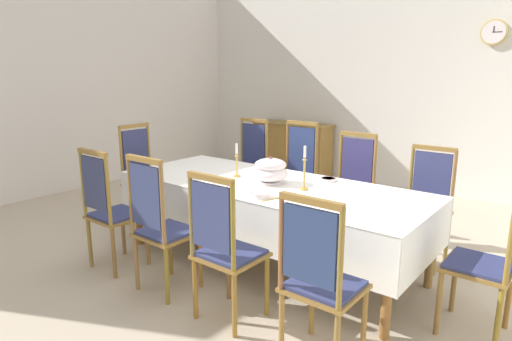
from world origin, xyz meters
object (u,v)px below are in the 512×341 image
(chair_north_c, at_px, (351,188))
(chair_north_b, at_px, (295,176))
(chair_head_east, at_px, (490,257))
(candlestick_west, at_px, (237,164))
(chair_head_west, at_px, (143,174))
(soup_tureen, at_px, (270,170))
(bowl_near_left, at_px, (221,187))
(bowl_far_left, at_px, (328,179))
(bowl_near_right, at_px, (261,194))
(spoon_secondary, at_px, (275,198))
(candlestick_east, at_px, (304,172))
(chair_north_a, at_px, (248,168))
(dining_table, at_px, (268,191))
(chair_south_d, at_px, (320,278))
(chair_south_a, at_px, (110,208))
(chair_north_d, at_px, (425,203))
(spoon_primary, at_px, (213,186))
(sideboard, at_px, (292,148))
(mounted_clock, at_px, (494,32))
(chair_south_b, at_px, (160,224))

(chair_north_c, bearing_deg, chair_north_b, -0.34)
(chair_head_east, distance_m, candlestick_west, 2.25)
(chair_head_west, bearing_deg, soup_tureen, 90.00)
(bowl_near_left, relative_size, bowl_far_left, 1.10)
(bowl_near_right, relative_size, spoon_secondary, 0.95)
(candlestick_east, bearing_deg, chair_north_a, 145.75)
(dining_table, height_order, candlestick_west, candlestick_west)
(chair_north_b, relative_size, bowl_near_left, 7.48)
(chair_north_c, height_order, chair_south_d, chair_north_c)
(chair_south_a, distance_m, chair_north_c, 2.39)
(chair_north_a, distance_m, chair_north_c, 1.39)
(chair_north_d, relative_size, spoon_primary, 6.22)
(candlestick_east, height_order, bowl_near_left, candlestick_east)
(chair_south_d, distance_m, sideboard, 5.18)
(candlestick_west, relative_size, mounted_clock, 1.00)
(spoon_secondary, xyz_separation_m, mounted_clock, (0.69, 3.86, 1.48))
(chair_south_b, xyz_separation_m, chair_head_west, (-1.50, 0.97, 0.01))
(dining_table, relative_size, mounted_clock, 8.93)
(chair_north_a, relative_size, spoon_primary, 6.87)
(dining_table, distance_m, chair_head_east, 1.85)
(chair_north_a, relative_size, soup_tureen, 3.79)
(spoon_secondary, bearing_deg, sideboard, 139.24)
(soup_tureen, bearing_deg, candlestick_east, 0.00)
(chair_south_a, xyz_separation_m, sideboard, (-0.86, 4.20, -0.13))
(chair_north_a, distance_m, chair_north_d, 2.16)
(chair_south_d, height_order, candlestick_east, candlestick_east)
(chair_south_a, xyz_separation_m, mounted_clock, (2.09, 4.45, 1.69))
(chair_north_b, bearing_deg, chair_head_east, 156.01)
(candlestick_west, bearing_deg, bowl_near_right, -33.61)
(bowl_far_left, relative_size, spoon_secondary, 0.86)
(chair_head_west, relative_size, spoon_primary, 6.67)
(chair_south_d, bearing_deg, chair_north_b, 126.94)
(chair_south_b, xyz_separation_m, chair_north_c, (0.69, 1.94, 0.00))
(spoon_primary, relative_size, mounted_clock, 0.55)
(candlestick_west, bearing_deg, chair_south_b, -88.16)
(chair_head_west, distance_m, bowl_far_left, 2.28)
(chair_south_a, distance_m, bowl_near_right, 1.42)
(chair_south_d, relative_size, bowl_near_right, 6.73)
(chair_north_d, distance_m, sideboard, 3.78)
(chair_head_west, bearing_deg, bowl_near_left, 75.41)
(chair_north_b, height_order, chair_north_d, chair_north_b)
(candlestick_east, height_order, sideboard, candlestick_east)
(chair_north_a, bearing_deg, bowl_far_left, 158.41)
(chair_south_b, distance_m, spoon_secondary, 0.94)
(bowl_near_right, bearing_deg, chair_south_a, -156.19)
(chair_south_a, distance_m, spoon_primary, 0.96)
(chair_south_d, relative_size, chair_head_east, 1.01)
(candlestick_west, bearing_deg, chair_south_a, -124.67)
(chair_north_b, relative_size, mounted_clock, 3.80)
(sideboard, bearing_deg, candlestick_west, 115.39)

